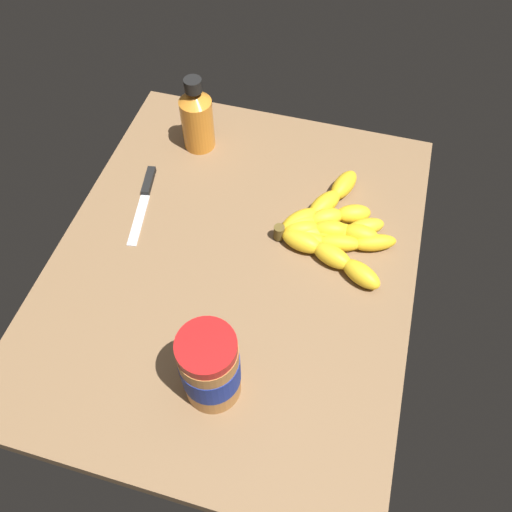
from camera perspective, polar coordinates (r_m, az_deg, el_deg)
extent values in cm
cube|color=brown|center=(95.77, -2.43, -1.14)|extent=(80.57, 64.86, 4.35)
ellipsoid|color=yellow|center=(94.34, 5.06, 1.62)|extent=(5.15, 8.28, 3.66)
ellipsoid|color=yellow|center=(93.15, 8.38, 0.02)|extent=(6.03, 8.48, 3.66)
ellipsoid|color=yellow|center=(91.88, 11.52, -1.97)|extent=(6.80, 8.52, 3.66)
ellipsoid|color=yellow|center=(95.14, 5.33, 1.96)|extent=(3.22, 8.13, 3.10)
ellipsoid|color=yellow|center=(95.32, 9.17, 1.43)|extent=(4.59, 8.53, 3.10)
ellipsoid|color=yellow|center=(96.60, 12.94, 1.44)|extent=(5.82, 8.66, 3.10)
ellipsoid|color=yellow|center=(95.74, 5.21, 2.53)|extent=(4.98, 7.95, 3.23)
ellipsoid|color=yellow|center=(96.63, 8.68, 2.65)|extent=(5.79, 8.05, 3.23)
ellipsoid|color=yellow|center=(98.31, 11.96, 3.14)|extent=(6.50, 8.00, 3.23)
ellipsoid|color=yellow|center=(95.87, 5.05, 2.87)|extent=(5.95, 7.66, 3.67)
ellipsoid|color=yellow|center=(96.53, 8.25, 2.88)|extent=(4.84, 7.33, 3.67)
ellipsoid|color=yellow|center=(96.83, 11.40, 2.37)|extent=(3.81, 6.86, 3.67)
ellipsoid|color=yellow|center=(96.58, 4.81, 3.41)|extent=(6.99, 7.47, 3.59)
ellipsoid|color=yellow|center=(98.19, 7.71, 4.19)|extent=(6.46, 7.60, 3.59)
ellipsoid|color=yellow|center=(99.62, 10.68, 4.59)|extent=(5.79, 7.55, 3.59)
ellipsoid|color=yellow|center=(97.13, 4.83, 3.89)|extent=(8.52, 8.06, 3.71)
ellipsoid|color=yellow|center=(100.19, 7.57, 5.69)|extent=(8.82, 7.24, 3.71)
ellipsoid|color=yellow|center=(103.98, 9.65, 7.73)|extent=(8.82, 6.17, 3.71)
cylinder|color=brown|center=(95.33, 2.55, 2.63)|extent=(2.00, 2.00, 3.00)
cylinder|color=#B27238|center=(76.82, -5.05, -12.44)|extent=(8.61, 8.61, 13.87)
cylinder|color=navy|center=(76.18, -5.08, -12.25)|extent=(8.78, 8.78, 6.24)
cylinder|color=#B71414|center=(69.55, -5.53, -10.02)|extent=(8.42, 8.42, 1.98)
cylinder|color=orange|center=(110.06, -6.46, 14.30)|extent=(6.60, 6.60, 11.28)
cone|color=orange|center=(105.63, -6.83, 17.12)|extent=(6.60, 6.60, 2.60)
cylinder|color=black|center=(104.06, -6.97, 18.21)|extent=(3.50, 3.50, 2.51)
cube|color=silver|center=(101.52, -12.84, 3.97)|extent=(12.39, 3.96, 0.50)
cube|color=black|center=(107.19, -11.77, 8.12)|extent=(7.17, 2.82, 1.20)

